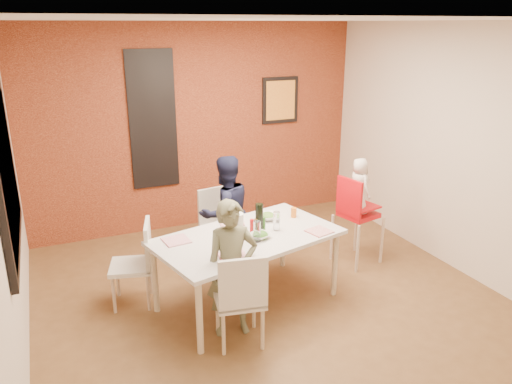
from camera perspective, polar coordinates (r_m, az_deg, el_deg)
name	(u,v)px	position (r m, az deg, el deg)	size (l,w,h in m)	color
ground	(268,297)	(5.24, 1.34, -11.94)	(4.50, 4.50, 0.00)	brown
ceiling	(270,19)	(4.50, 1.61, 19.11)	(4.50, 4.50, 0.02)	white
wall_back	(198,128)	(6.74, -6.69, 7.32)	(4.50, 0.02, 2.70)	beige
wall_front	(441,277)	(2.95, 20.42, -9.09)	(4.50, 0.02, 2.70)	beige
wall_left	(4,204)	(4.30, -26.86, -1.24)	(0.02, 4.50, 2.70)	beige
wall_right	(452,148)	(5.97, 21.51, 4.65)	(0.02, 4.50, 2.70)	beige
brick_accent_wall	(198,128)	(6.72, -6.63, 7.29)	(4.50, 0.02, 2.70)	maroon
picture_window_frame	(5,172)	(4.43, -26.76, 2.06)	(0.05, 1.70, 1.30)	black
picture_window_pane	(7,172)	(4.43, -26.57, 2.08)	(0.02, 1.55, 1.15)	black
glassblock_strip	(153,120)	(6.53, -11.72, 8.03)	(0.55, 0.03, 1.70)	silver
glassblock_surround	(153,120)	(6.53, -11.71, 8.03)	(0.60, 0.03, 1.76)	black
art_print_frame	(280,100)	(7.09, 2.78, 10.44)	(0.54, 0.03, 0.64)	black
art_print_canvas	(281,100)	(7.08, 2.83, 10.42)	(0.44, 0.01, 0.54)	gold
dining_table	(248,242)	(4.84, -0.98, -5.70)	(1.94, 1.37, 0.73)	silver
chair_near	(241,295)	(4.29, -1.75, -11.73)	(0.48, 0.48, 0.89)	beige
chair_far	(218,221)	(5.87, -4.37, -3.27)	(0.45, 0.45, 0.85)	silver
chair_left	(138,259)	(5.06, -13.30, -7.46)	(0.49, 0.49, 0.86)	silver
high_chair	(356,212)	(5.80, 11.33, -2.25)	(0.52, 0.52, 1.04)	red
child_near	(232,269)	(4.42, -2.75, -8.76)	(0.46, 0.30, 1.26)	#5E5E43
child_far	(226,213)	(5.60, -3.50, -2.39)	(0.64, 0.50, 1.31)	#161832
toddler	(359,186)	(5.73, 11.69, 0.70)	(0.31, 0.20, 0.64)	silver
plate_near_left	(233,257)	(4.38, -2.62, -7.44)	(0.24, 0.24, 0.01)	white
plate_far_mid	(231,222)	(5.13, -2.83, -3.40)	(0.24, 0.24, 0.01)	silver
plate_near_right	(319,231)	(4.93, 7.23, -4.48)	(0.21, 0.21, 0.01)	white
plate_far_left	(176,240)	(4.76, -9.09, -5.48)	(0.23, 0.23, 0.01)	white
salad_bowl_a	(260,236)	(4.75, 0.49, -5.01)	(0.19, 0.19, 0.05)	white
salad_bowl_b	(268,217)	(5.20, 1.34, -2.83)	(0.23, 0.23, 0.06)	white
wine_bottle	(259,218)	(4.85, 0.37, -2.98)	(0.08, 0.08, 0.29)	black
wine_glass_a	(257,231)	(4.65, 0.12, -4.52)	(0.07, 0.07, 0.20)	silver
wine_glass_b	(277,221)	(4.91, 2.36, -3.34)	(0.07, 0.07, 0.19)	white
paper_towel_roll	(237,228)	(4.62, -2.20, -4.13)	(0.13, 0.13, 0.28)	white
condiment_red	(252,227)	(4.81, -0.48, -4.00)	(0.04, 0.04, 0.15)	red
condiment_green	(264,224)	(4.89, 0.88, -3.70)	(0.04, 0.04, 0.14)	#316A23
condiment_brown	(256,226)	(4.85, -0.01, -3.88)	(0.04, 0.04, 0.14)	brown
sippy_cup	(294,212)	(5.25, 4.33, -2.35)	(0.06, 0.06, 0.10)	orange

